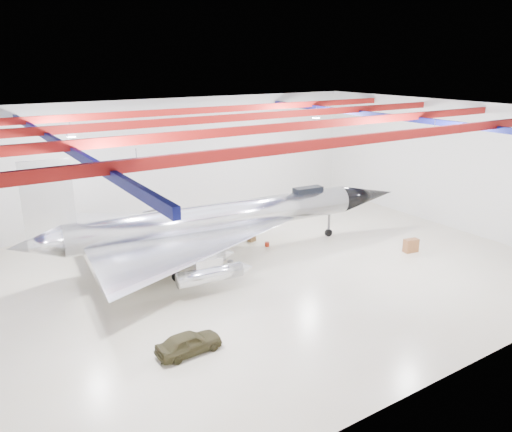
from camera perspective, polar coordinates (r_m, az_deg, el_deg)
floor at (r=35.09m, az=-0.16°, el=-6.46°), size 40.00×40.00×0.00m
wall_back at (r=46.28m, az=-10.30°, el=6.28°), size 40.00×0.00×40.00m
wall_right at (r=46.88m, az=20.98°, el=5.55°), size 0.00×30.00×30.00m
ceiling at (r=32.26m, az=-0.18°, el=11.72°), size 40.00×40.00×0.00m
ceiling_structure at (r=32.33m, az=-0.18°, el=10.52°), size 39.50×29.50×1.08m
jet_aircraft at (r=37.00m, az=-4.24°, el=-0.66°), size 30.83×19.21×8.40m
jeep at (r=26.13m, az=-7.68°, el=-14.15°), size 3.45×1.50×1.16m
desk at (r=40.34m, az=17.29°, el=-3.24°), size 1.22×0.76×1.04m
toolbox_red at (r=40.00m, az=-6.58°, el=-3.27°), size 0.51×0.43×0.32m
engine_drum at (r=36.20m, az=-2.96°, el=-5.39°), size 0.45×0.45×0.37m
parts_bin at (r=40.88m, az=-0.51°, el=-2.62°), size 0.67×0.58×0.41m
crate_small at (r=39.70m, az=-16.51°, el=-4.13°), size 0.40×0.36×0.23m
tool_chest at (r=39.83m, az=1.28°, el=-3.24°), size 0.37×0.37×0.33m
oil_barrel at (r=37.34m, az=-4.38°, el=-4.64°), size 0.64×0.52×0.44m
spares_box at (r=41.45m, az=-6.06°, el=-2.44°), size 0.51×0.51×0.41m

